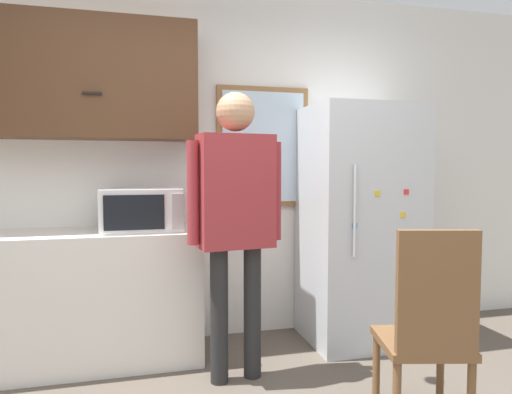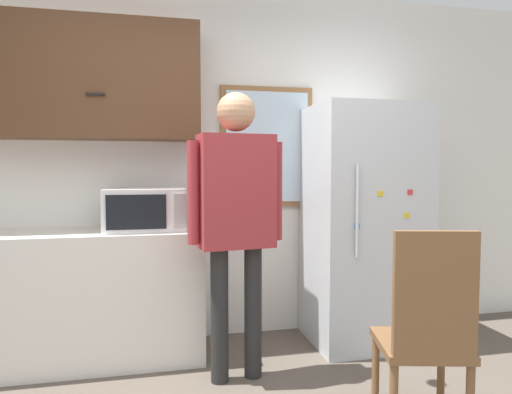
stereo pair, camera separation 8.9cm
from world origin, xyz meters
TOP-DOWN VIEW (x-y plane):
  - back_wall at (0.00, 2.02)m, footprint 6.00×0.06m
  - counter at (-1.14, 1.69)m, footprint 2.11×0.58m
  - upper_cabinets at (-1.14, 1.81)m, footprint 2.11×0.37m
  - microwave at (-0.47, 1.67)m, footprint 0.54×0.42m
  - person at (0.08, 1.21)m, footprint 0.60×0.27m
  - refrigerator at (1.14, 1.63)m, footprint 0.81×0.72m
  - chair at (0.86, 0.36)m, footprint 0.50×0.50m
  - window at (0.47, 1.97)m, footprint 0.74×0.05m

SIDE VIEW (x-z plane):
  - counter at x=-1.14m, z-range 0.00..0.90m
  - chair at x=0.86m, z-range 0.04..1.07m
  - refrigerator at x=1.14m, z-range 0.00..1.78m
  - microwave at x=-0.47m, z-range 0.90..1.18m
  - person at x=0.08m, z-range 0.21..1.98m
  - back_wall at x=0.00m, z-range 0.00..2.70m
  - window at x=0.47m, z-range 1.02..1.96m
  - upper_cabinets at x=-1.14m, z-range 1.52..2.33m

